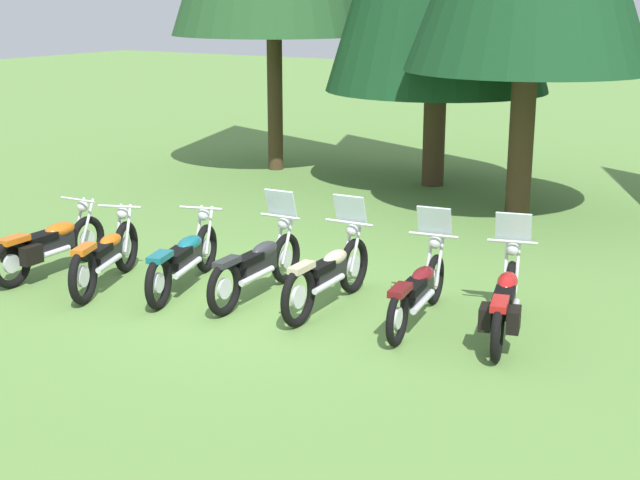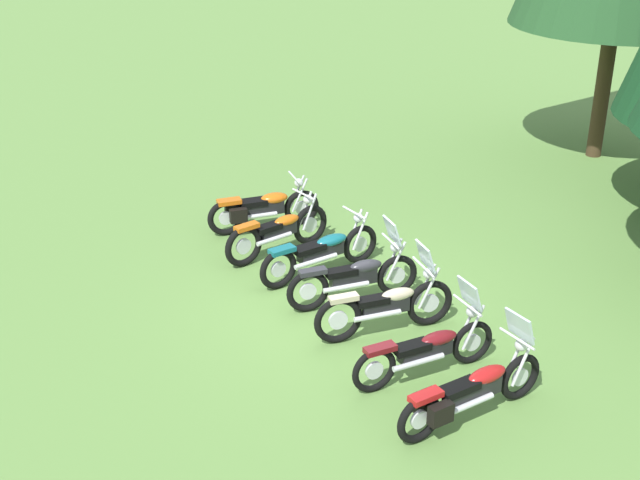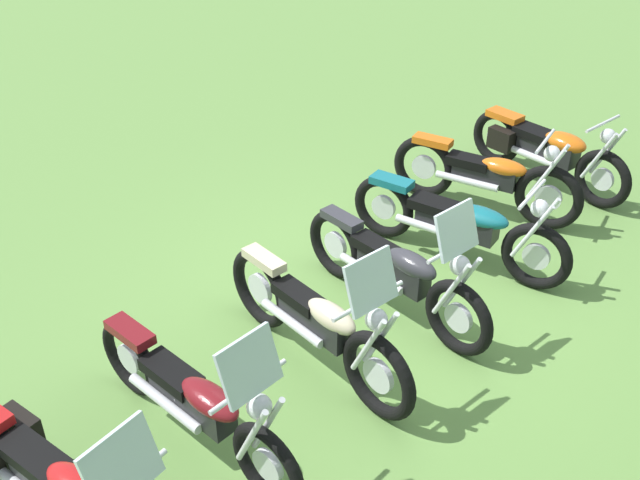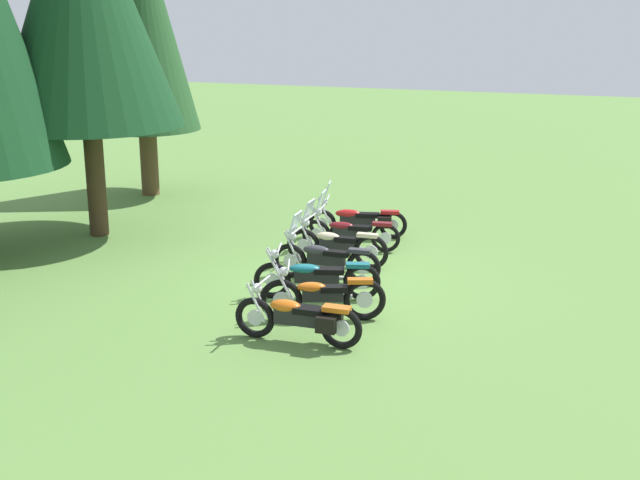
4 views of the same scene
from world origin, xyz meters
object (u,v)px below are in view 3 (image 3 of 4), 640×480
Objects in this scene: motorcycle_0 at (545,149)px; motorcycle_1 at (486,176)px; motorcycle_4 at (317,321)px; motorcycle_5 at (194,399)px; motorcycle_3 at (396,270)px; motorcycle_2 at (458,223)px.

motorcycle_1 reaches higher than motorcycle_0.
motorcycle_5 is at bearing -87.11° from motorcycle_4.
motorcycle_4 is 1.23m from motorcycle_5.
motorcycle_3 is at bearing 87.68° from motorcycle_5.
motorcycle_0 is 0.98× the size of motorcycle_3.
motorcycle_4 is at bearing 86.68° from motorcycle_5.
motorcycle_1 is at bearing 106.08° from motorcycle_3.
motorcycle_3 is (1.08, 0.23, 0.02)m from motorcycle_2.
motorcycle_1 is 0.91× the size of motorcycle_2.
motorcycle_0 is at bearing 100.10° from motorcycle_3.
motorcycle_5 is at bearing -98.94° from motorcycle_2.
motorcycle_1 is 4.41m from motorcycle_5.
motorcycle_1 is at bearing 94.02° from motorcycle_5.
motorcycle_4 is (2.09, 0.37, 0.03)m from motorcycle_2.
motorcycle_3 reaches higher than motorcycle_0.
motorcycle_5 is at bearing -86.79° from motorcycle_3.
motorcycle_2 is 1.03× the size of motorcycle_3.
motorcycle_4 is at bearing -80.40° from motorcycle_0.
motorcycle_3 is (2.06, 0.72, 0.01)m from motorcycle_1.
motorcycle_0 is at bearing 70.24° from motorcycle_1.
motorcycle_5 reaches higher than motorcycle_2.
motorcycle_3 reaches higher than motorcycle_2.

